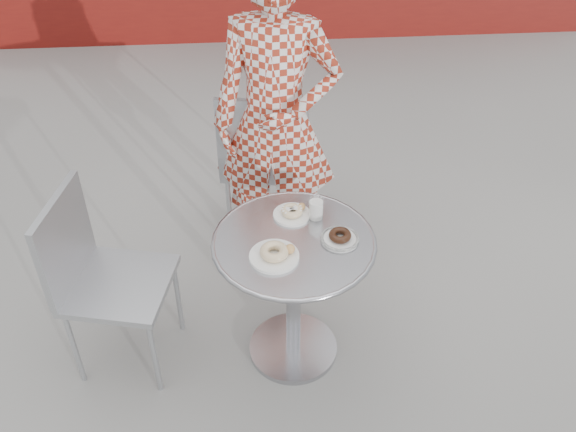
{
  "coord_description": "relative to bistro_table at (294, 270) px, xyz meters",
  "views": [
    {
      "loc": [
        -0.17,
        -2.02,
        2.45
      ],
      "look_at": [
        -0.01,
        0.06,
        0.77
      ],
      "focal_mm": 40.0,
      "sensor_mm": 36.0,
      "label": 1
    }
  ],
  "objects": [
    {
      "name": "plate_far",
      "position": [
        0.01,
        0.17,
        0.19
      ],
      "size": [
        0.16,
        0.16,
        0.04
      ],
      "rotation": [
        0.0,
        0.0,
        0.18
      ],
      "color": "white",
      "rests_on": "bistro_table"
    },
    {
      "name": "chair_left",
      "position": [
        -0.77,
        0.04,
        -0.25
      ],
      "size": [
        0.52,
        0.51,
        0.9
      ],
      "rotation": [
        0.0,
        0.0,
        1.35
      ],
      "color": "#A9ACB0",
      "rests_on": "ground"
    },
    {
      "name": "chair_far",
      "position": [
        -0.07,
        0.92,
        -0.23
      ],
      "size": [
        0.52,
        0.52,
        0.97
      ],
      "rotation": [
        0.0,
        0.0,
        3.0
      ],
      "color": "#A9ACB0",
      "rests_on": "ground"
    },
    {
      "name": "seated_person",
      "position": [
        -0.03,
        0.7,
        0.33
      ],
      "size": [
        0.7,
        0.53,
        1.71
      ],
      "primitive_type": "imported",
      "rotation": [
        0.0,
        0.0,
        -0.21
      ],
      "color": "maroon",
      "rests_on": "ground"
    },
    {
      "name": "plate_near",
      "position": [
        -0.08,
        -0.1,
        0.19
      ],
      "size": [
        0.2,
        0.2,
        0.05
      ],
      "rotation": [
        0.0,
        0.0,
        -0.18
      ],
      "color": "white",
      "rests_on": "bistro_table"
    },
    {
      "name": "plate_checker",
      "position": [
        0.19,
        -0.01,
        0.18
      ],
      "size": [
        0.16,
        0.16,
        0.04
      ],
      "rotation": [
        0.0,
        0.0,
        0.34
      ],
      "color": "white",
      "rests_on": "bistro_table"
    },
    {
      "name": "bistro_table",
      "position": [
        0.0,
        0.0,
        0.0
      ],
      "size": [
        0.69,
        0.69,
        0.7
      ],
      "rotation": [
        0.0,
        0.0,
        0.13
      ],
      "color": "#B8B8BC",
      "rests_on": "ground"
    },
    {
      "name": "milk_cup",
      "position": [
        0.11,
        0.15,
        0.22
      ],
      "size": [
        0.07,
        0.07,
        0.1
      ],
      "rotation": [
        0.0,
        0.0,
        0.27
      ],
      "color": "white",
      "rests_on": "bistro_table"
    },
    {
      "name": "ground",
      "position": [
        -0.0,
        0.02,
        -0.53
      ],
      "size": [
        60.0,
        60.0,
        0.0
      ],
      "primitive_type": "plane",
      "color": "#999792",
      "rests_on": "ground"
    }
  ]
}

